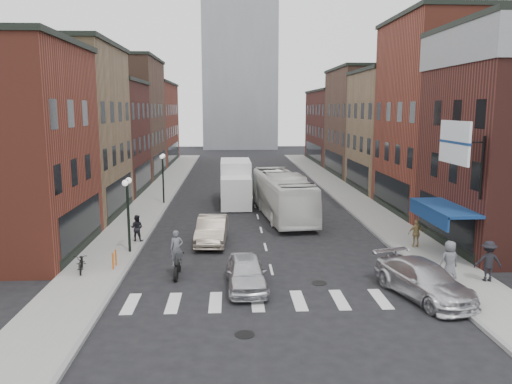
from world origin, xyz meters
TOP-DOWN VIEW (x-y plane):
  - ground at (0.00, 0.00)m, footprint 160.00×160.00m
  - sidewalk_left at (-8.50, 22.00)m, footprint 3.00×74.00m
  - sidewalk_right at (8.50, 22.00)m, footprint 3.00×74.00m
  - curb_left at (-7.00, 22.00)m, footprint 0.20×74.00m
  - curb_right at (7.00, 22.00)m, footprint 0.20×74.00m
  - crosswalk_stripes at (0.00, -3.00)m, footprint 12.00×2.20m
  - bldg_left_mid_a at (-14.99, 14.00)m, footprint 10.30×10.20m
  - bldg_left_mid_b at (-14.99, 24.00)m, footprint 10.30×10.20m
  - bldg_left_far_a at (-14.99, 35.00)m, footprint 10.30×12.20m
  - bldg_left_far_b at (-14.99, 49.00)m, footprint 10.30×16.20m
  - bldg_right_mid_a at (15.00, 14.00)m, footprint 10.30×10.20m
  - bldg_right_mid_b at (14.99, 24.00)m, footprint 10.30×10.20m
  - bldg_right_far_a at (14.99, 35.00)m, footprint 10.30×12.20m
  - bldg_right_far_b at (14.99, 49.00)m, footprint 10.30×16.20m
  - awning_blue at (8.93, 2.50)m, footprint 1.80×5.00m
  - billboard_sign at (8.59, 0.50)m, footprint 1.52×3.00m
  - distant_tower at (0.00, 78.00)m, footprint 14.00×14.00m
  - streetlamp_near at (-7.40, 4.00)m, footprint 0.32×1.22m
  - streetlamp_far at (-7.40, 18.00)m, footprint 0.32×1.22m
  - bike_rack at (-7.60, 1.30)m, footprint 0.08×0.68m
  - box_truck at (-1.53, 18.11)m, footprint 2.51×7.96m
  - motorcycle_rider at (-4.47, 0.24)m, footprint 0.65×2.17m
  - transit_bus at (1.77, 12.93)m, footprint 3.79×11.70m
  - sedan_left_near at (-1.30, -1.47)m, footprint 1.86×4.26m
  - sedan_left_far at (-3.05, 6.00)m, footprint 1.88×4.81m
  - curb_car at (6.02, -2.90)m, footprint 3.45×5.49m
  - parked_bicycle at (-9.01, 0.73)m, footprint 0.97×1.81m
  - ped_left_solo at (-7.40, 6.18)m, footprint 0.82×0.57m
  - ped_right_a at (9.48, -1.48)m, footprint 1.26×0.77m
  - ped_right_b at (8.32, 4.06)m, footprint 0.92×0.48m
  - ped_right_c at (7.79, -1.32)m, footprint 0.98×0.73m

SIDE VIEW (x-z plane):
  - ground at x=0.00m, z-range 0.00..0.00m
  - curb_left at x=-7.00m, z-range -0.08..0.08m
  - curb_right at x=7.00m, z-range -0.08..0.08m
  - crosswalk_stripes at x=0.00m, z-range -0.01..0.01m
  - sidewalk_left at x=-8.50m, z-range 0.00..0.15m
  - sidewalk_right at x=8.50m, z-range 0.00..0.15m
  - bike_rack at x=-7.60m, z-range 0.15..0.95m
  - parked_bicycle at x=-9.01m, z-range 0.15..1.05m
  - sedan_left_near at x=-1.30m, z-range 0.00..1.43m
  - curb_car at x=6.02m, z-range 0.00..1.48m
  - sedan_left_far at x=-3.05m, z-range 0.00..1.56m
  - ped_left_solo at x=-7.40m, z-range 0.15..1.69m
  - ped_right_b at x=8.32m, z-range 0.15..1.70m
  - motorcycle_rider at x=-4.47m, z-range -0.07..2.14m
  - ped_right_c at x=7.79m, z-range 0.15..1.97m
  - ped_right_a at x=9.48m, z-range 0.15..1.98m
  - transit_bus at x=1.77m, z-range 0.00..3.20m
  - box_truck at x=-1.53m, z-range -0.02..3.44m
  - awning_blue at x=8.93m, z-range 2.24..3.02m
  - streetlamp_near at x=-7.40m, z-range 0.86..4.97m
  - streetlamp_far at x=-7.40m, z-range 0.86..4.97m
  - bldg_right_far_b at x=14.99m, z-range 0.00..10.30m
  - bldg_left_mid_b at x=-14.99m, z-range 0.00..10.30m
  - bldg_left_far_b at x=-14.99m, z-range 0.00..11.30m
  - bldg_right_mid_b at x=14.99m, z-range 0.00..11.30m
  - billboard_sign at x=8.59m, z-range 4.28..7.98m
  - bldg_right_far_a at x=14.99m, z-range 0.00..12.30m
  - bldg_left_mid_a at x=-14.99m, z-range 0.00..12.30m
  - bldg_left_far_a at x=-14.99m, z-range 0.00..13.30m
  - bldg_right_mid_a at x=15.00m, z-range 0.00..14.30m
  - distant_tower at x=0.00m, z-range 0.00..50.00m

